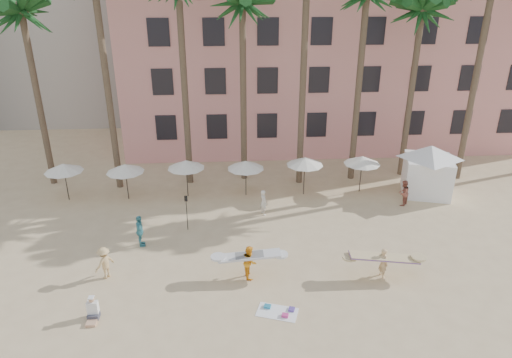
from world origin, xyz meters
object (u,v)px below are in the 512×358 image
Objects in this scene: pink_hotel at (327,49)px; carrier_yellow at (384,260)px; carrier_white at (249,260)px; cabana at (429,165)px.

pink_hotel is 24.55m from carrier_yellow.
carrier_yellow is 1.11× the size of carrier_white.
pink_hotel is 10.17× the size of carrier_yellow.
cabana reaches higher than carrier_white.
cabana is 1.61× the size of carrier_yellow.
pink_hotel is 6.33× the size of cabana.
pink_hotel is at bearing 107.74° from cabana.
pink_hotel reaches higher than cabana.
carrier_white reaches higher than carrier_yellow.
carrier_white is (-8.24, -23.01, -7.07)m from pink_hotel.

